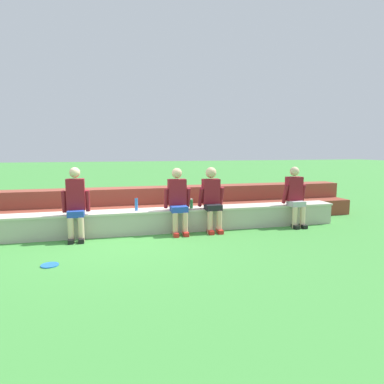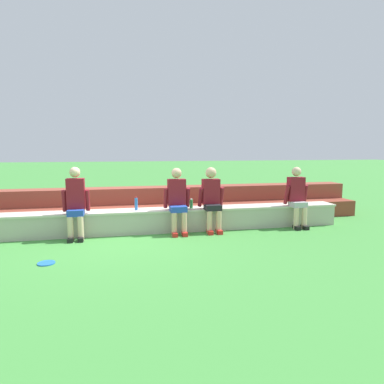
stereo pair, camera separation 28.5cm
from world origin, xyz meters
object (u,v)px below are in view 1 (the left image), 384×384
Objects in this scene: person_far_left at (76,202)px; frisbee at (50,265)px; person_left_of_center at (178,199)px; water_bottle_mid_left at (136,204)px; water_bottle_near_right at (191,204)px; person_center at (212,197)px; person_right_of_center at (295,195)px.

person_far_left reaches higher than frisbee.
person_left_of_center is 5.28× the size of frisbee.
person_left_of_center is 2.78m from frisbee.
water_bottle_mid_left reaches higher than frisbee.
person_left_of_center is at bearing -151.94° from water_bottle_near_right.
frisbee is at bearing -154.26° from person_center.
person_far_left is at bearing 78.77° from frisbee.
person_center is at bearing -7.38° from water_bottle_mid_left.
person_far_left is 1.99m from person_left_of_center.
person_center is at bearing 178.76° from person_right_of_center.
person_left_of_center is 0.73m from person_center.
water_bottle_mid_left is (-0.83, 0.20, -0.11)m from person_left_of_center.
frisbee is at bearing -147.46° from person_left_of_center.
person_far_left is 1.03× the size of person_center.
person_far_left is 4.67m from person_right_of_center.
person_right_of_center is (4.67, -0.00, -0.02)m from person_far_left.
person_far_left is at bearing 179.98° from person_right_of_center.
water_bottle_near_right is 0.74× the size of water_bottle_mid_left.
person_right_of_center is at bearing -0.90° from person_left_of_center.
person_left_of_center reaches higher than frisbee.
person_center reaches higher than water_bottle_mid_left.
water_bottle_near_right is at bearing 31.99° from frisbee.
water_bottle_near_right is 3.12m from frisbee.
person_right_of_center is at bearing -5.29° from water_bottle_near_right.
person_right_of_center is (2.68, -0.04, -0.01)m from person_left_of_center.
person_center is at bearing -23.45° from water_bottle_near_right.
person_far_left reaches higher than person_left_of_center.
person_center is 4.83× the size of water_bottle_mid_left.
person_right_of_center is at bearing -1.24° from person_center.
water_bottle_near_right is at bearing 5.31° from person_far_left.
person_far_left is 2.72m from person_center.
frisbee is (-0.28, -1.41, -0.72)m from person_far_left.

